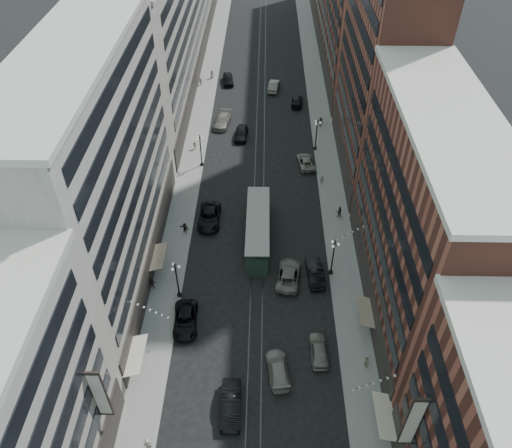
# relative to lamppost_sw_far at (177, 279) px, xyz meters

# --- Properties ---
(ground) EXTENTS (220.00, 220.00, 0.00)m
(ground) POSITION_rel_lamppost_sw_far_xyz_m (9.20, 32.00, -3.10)
(ground) COLOR black
(ground) RESTS_ON ground
(sidewalk_west) EXTENTS (4.00, 180.00, 0.15)m
(sidewalk_west) POSITION_rel_lamppost_sw_far_xyz_m (-1.80, 42.00, -3.02)
(sidewalk_west) COLOR gray
(sidewalk_west) RESTS_ON ground
(sidewalk_east) EXTENTS (4.00, 180.00, 0.15)m
(sidewalk_east) POSITION_rel_lamppost_sw_far_xyz_m (20.20, 42.00, -3.02)
(sidewalk_east) COLOR gray
(sidewalk_east) RESTS_ON ground
(rail_west) EXTENTS (0.12, 180.00, 0.02)m
(rail_west) POSITION_rel_lamppost_sw_far_xyz_m (8.50, 42.00, -3.09)
(rail_west) COLOR #2D2D33
(rail_west) RESTS_ON ground
(rail_east) EXTENTS (0.12, 180.00, 0.02)m
(rail_east) POSITION_rel_lamppost_sw_far_xyz_m (9.90, 42.00, -3.09)
(rail_east) COLOR #2D2D33
(rail_east) RESTS_ON ground
(building_west_mid) EXTENTS (8.00, 36.00, 28.00)m
(building_west_mid) POSITION_rel_lamppost_sw_far_xyz_m (-7.80, 5.00, 10.90)
(building_west_mid) COLOR #AAA597
(building_west_mid) RESTS_ON ground
(building_east_mid) EXTENTS (8.00, 30.00, 24.00)m
(building_east_mid) POSITION_rel_lamppost_sw_far_xyz_m (26.20, -0.00, 8.90)
(building_east_mid) COLOR brown
(building_east_mid) RESTS_ON ground
(building_east_tower) EXTENTS (8.00, 26.00, 42.00)m
(building_east_tower) POSITION_rel_lamppost_sw_far_xyz_m (26.20, 28.00, 17.90)
(building_east_tower) COLOR brown
(building_east_tower) RESTS_ON ground
(lamppost_sw_far) EXTENTS (1.03, 1.14, 5.52)m
(lamppost_sw_far) POSITION_rel_lamppost_sw_far_xyz_m (0.00, 0.00, 0.00)
(lamppost_sw_far) COLOR black
(lamppost_sw_far) RESTS_ON sidewalk_west
(lamppost_sw_mid) EXTENTS (1.03, 1.14, 5.52)m
(lamppost_sw_mid) POSITION_rel_lamppost_sw_far_xyz_m (0.00, 27.00, 0.00)
(lamppost_sw_mid) COLOR black
(lamppost_sw_mid) RESTS_ON sidewalk_west
(lamppost_se_far) EXTENTS (1.03, 1.14, 5.52)m
(lamppost_se_far) POSITION_rel_lamppost_sw_far_xyz_m (18.40, 4.00, 0.00)
(lamppost_se_far) COLOR black
(lamppost_se_far) RESTS_ON sidewalk_east
(lamppost_se_mid) EXTENTS (1.03, 1.14, 5.52)m
(lamppost_se_mid) POSITION_rel_lamppost_sw_far_xyz_m (18.40, 32.00, 0.00)
(lamppost_se_mid) COLOR black
(lamppost_se_mid) RESTS_ON sidewalk_east
(streetcar) EXTENTS (2.99, 13.52, 3.74)m
(streetcar) POSITION_rel_lamppost_sw_far_xyz_m (9.20, 10.01, -1.37)
(streetcar) COLOR #23372A
(streetcar) RESTS_ON ground
(car_2) EXTENTS (3.00, 5.80, 1.56)m
(car_2) POSITION_rel_lamppost_sw_far_xyz_m (1.28, -4.08, -2.32)
(car_2) COLOR black
(car_2) RESTS_ON ground
(car_4) EXTENTS (2.00, 4.73, 1.60)m
(car_4) POSITION_rel_lamppost_sw_far_xyz_m (16.00, -7.73, -2.30)
(car_4) COLOR slate
(car_4) RESTS_ON ground
(car_5) EXTENTS (2.02, 5.48, 1.79)m
(car_5) POSITION_rel_lamppost_sw_far_xyz_m (7.00, -14.23, -2.20)
(car_5) COLOR black
(car_5) RESTS_ON ground
(pedestrian_1) EXTENTS (0.99, 0.68, 1.84)m
(pedestrian_1) POSITION_rel_lamppost_sw_far_xyz_m (-0.30, -18.36, -2.02)
(pedestrian_1) COLOR #A59E89
(pedestrian_1) RESTS_ON sidewalk_west
(pedestrian_2) EXTENTS (1.03, 0.80, 1.88)m
(pedestrian_2) POSITION_rel_lamppost_sw_far_xyz_m (-3.30, 0.94, -2.01)
(pedestrian_2) COLOR black
(pedestrian_2) RESTS_ON sidewalk_west
(pedestrian_4) EXTENTS (0.79, 1.07, 1.66)m
(pedestrian_4) POSITION_rel_lamppost_sw_far_xyz_m (20.83, -9.16, -2.11)
(pedestrian_4) COLOR beige
(pedestrian_4) RESTS_ON sidewalk_east
(car_7) EXTENTS (2.89, 6.25, 1.73)m
(car_7) POSITION_rel_lamppost_sw_far_xyz_m (2.40, 13.55, -2.23)
(car_7) COLOR black
(car_7) RESTS_ON ground
(car_8) EXTENTS (3.22, 6.23, 1.73)m
(car_8) POSITION_rel_lamppost_sw_far_xyz_m (2.40, 39.72, -2.23)
(car_8) COLOR slate
(car_8) RESTS_ON ground
(car_9) EXTENTS (2.66, 5.24, 1.71)m
(car_9) POSITION_rel_lamppost_sw_far_xyz_m (2.40, 56.15, -2.24)
(car_9) COLOR black
(car_9) RESTS_ON ground
(car_10) EXTENTS (2.24, 5.45, 1.76)m
(car_10) POSITION_rel_lamppost_sw_far_xyz_m (16.37, 3.33, -2.22)
(car_10) COLOR black
(car_10) RESTS_ON ground
(car_11) EXTENTS (3.07, 5.54, 1.47)m
(car_11) POSITION_rel_lamppost_sw_far_xyz_m (16.57, 27.44, -2.36)
(car_11) COLOR gray
(car_11) RESTS_ON ground
(car_12) EXTENTS (2.55, 5.17, 1.45)m
(car_12) POSITION_rel_lamppost_sw_far_xyz_m (16.00, 47.41, -2.37)
(car_12) COLOR black
(car_12) RESTS_ON ground
(car_13) EXTENTS (2.40, 5.21, 1.73)m
(car_13) POSITION_rel_lamppost_sw_far_xyz_m (5.93, 35.56, -2.23)
(car_13) COLOR black
(car_13) RESTS_ON ground
(car_14) EXTENTS (2.56, 5.56, 1.76)m
(car_14) POSITION_rel_lamppost_sw_far_xyz_m (11.64, 53.33, -2.21)
(car_14) COLOR slate
(car_14) RESTS_ON ground
(pedestrian_5) EXTENTS (1.49, 0.96, 1.56)m
(pedestrian_5) POSITION_rel_lamppost_sw_far_xyz_m (-0.70, 11.16, -2.17)
(pedestrian_5) COLOR black
(pedestrian_5) RESTS_ON sidewalk_west
(pedestrian_6) EXTENTS (0.93, 0.52, 1.51)m
(pedestrian_6) POSITION_rel_lamppost_sw_far_xyz_m (-1.63, 31.63, -2.19)
(pedestrian_6) COLOR beige
(pedestrian_6) RESTS_ON sidewalk_west
(pedestrian_7) EXTENTS (0.85, 0.52, 1.68)m
(pedestrian_7) POSITION_rel_lamppost_sw_far_xyz_m (20.52, 14.85, -2.11)
(pedestrian_7) COLOR black
(pedestrian_7) RESTS_ON sidewalk_east
(pedestrian_8) EXTENTS (0.64, 0.51, 1.55)m
(pedestrian_8) POSITION_rel_lamppost_sw_far_xyz_m (18.70, 22.60, -2.17)
(pedestrian_8) COLOR #9D9382
(pedestrian_8) RESTS_ON sidewalk_east
(pedestrian_9) EXTENTS (1.15, 0.51, 1.76)m
(pedestrian_9) POSITION_rel_lamppost_sw_far_xyz_m (19.82, 39.23, -2.07)
(pedestrian_9) COLOR black
(pedestrian_9) RESTS_ON sidewalk_east
(car_extra_0) EXTENTS (3.54, 6.28, 1.66)m
(car_extra_0) POSITION_rel_lamppost_sw_far_xyz_m (13.11, 3.01, -2.27)
(car_extra_0) COLOR #67655B
(car_extra_0) RESTS_ON ground
(car_extra_1) EXTENTS (2.77, 5.46, 1.52)m
(car_extra_1) POSITION_rel_lamppost_sw_far_xyz_m (11.62, -10.09, -2.34)
(car_extra_1) COLOR gray
(car_extra_1) RESTS_ON ground
(pedestrian_extra_0) EXTENTS (0.91, 0.66, 1.67)m
(pedestrian_extra_0) POSITION_rel_lamppost_sw_far_xyz_m (-1.03, 58.12, -2.11)
(pedestrian_extra_0) COLOR #9E9183
(pedestrian_extra_0) RESTS_ON sidewalk_west
(pedestrian_extra_1) EXTENTS (1.18, 1.47, 1.60)m
(pedestrian_extra_1) POSITION_rel_lamppost_sw_far_xyz_m (-3.01, 54.92, -2.15)
(pedestrian_extra_1) COLOR #BBAB9B
(pedestrian_extra_1) RESTS_ON sidewalk_west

